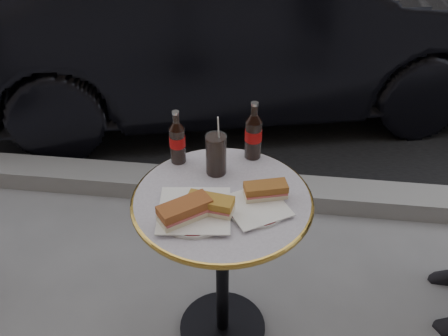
# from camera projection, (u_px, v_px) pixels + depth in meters

# --- Properties ---
(ground) EXTENTS (80.00, 80.00, 0.00)m
(ground) POSITION_uv_depth(u_px,v_px,m) (223.00, 330.00, 2.12)
(ground) COLOR slate
(ground) RESTS_ON ground
(curb) EXTENTS (40.00, 0.20, 0.12)m
(curb) POSITION_uv_depth(u_px,v_px,m) (242.00, 189.00, 2.82)
(curb) COLOR gray
(curb) RESTS_ON ground
(bistro_table) EXTENTS (0.62, 0.62, 0.73)m
(bistro_table) POSITION_uv_depth(u_px,v_px,m) (222.00, 271.00, 1.91)
(bistro_table) COLOR #BAB2C4
(bistro_table) RESTS_ON ground
(plate_left) EXTENTS (0.26, 0.26, 0.01)m
(plate_left) POSITION_uv_depth(u_px,v_px,m) (194.00, 212.00, 1.62)
(plate_left) COLOR silver
(plate_left) RESTS_ON bistro_table
(plate_right) EXTENTS (0.26, 0.26, 0.01)m
(plate_right) POSITION_uv_depth(u_px,v_px,m) (256.00, 208.00, 1.64)
(plate_right) COLOR silver
(plate_right) RESTS_ON bistro_table
(sandwich_left_a) EXTENTS (0.18, 0.17, 0.06)m
(sandwich_left_a) POSITION_uv_depth(u_px,v_px,m) (185.00, 211.00, 1.57)
(sandwich_left_a) COLOR brown
(sandwich_left_a) RESTS_ON plate_left
(sandwich_left_b) EXTENTS (0.16, 0.09, 0.05)m
(sandwich_left_b) POSITION_uv_depth(u_px,v_px,m) (210.00, 205.00, 1.60)
(sandwich_left_b) COLOR #AC7A2B
(sandwich_left_b) RESTS_ON plate_left
(sandwich_right) EXTENTS (0.16, 0.10, 0.05)m
(sandwich_right) POSITION_uv_depth(u_px,v_px,m) (266.00, 191.00, 1.66)
(sandwich_right) COLOR #945825
(sandwich_right) RESTS_ON plate_right
(cola_bottle_left) EXTENTS (0.07, 0.07, 0.21)m
(cola_bottle_left) POSITION_uv_depth(u_px,v_px,m) (177.00, 137.00, 1.80)
(cola_bottle_left) COLOR black
(cola_bottle_left) RESTS_ON bistro_table
(cola_bottle_right) EXTENTS (0.07, 0.07, 0.23)m
(cola_bottle_right) POSITION_uv_depth(u_px,v_px,m) (254.00, 130.00, 1.82)
(cola_bottle_right) COLOR black
(cola_bottle_right) RESTS_ON bistro_table
(cola_glass) EXTENTS (0.08, 0.08, 0.16)m
(cola_glass) POSITION_uv_depth(u_px,v_px,m) (216.00, 154.00, 1.76)
(cola_glass) COLOR black
(cola_glass) RESTS_ON bistro_table
(parked_car) EXTENTS (2.24, 4.09, 1.27)m
(parked_car) POSITION_uv_depth(u_px,v_px,m) (237.00, 19.00, 3.36)
(parked_car) COLOR black
(parked_car) RESTS_ON ground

